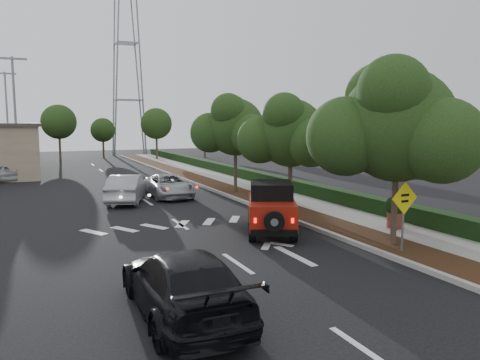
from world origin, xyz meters
TOP-DOWN VIEW (x-y plane):
  - ground at (0.00, 0.00)m, footprint 120.00×120.00m
  - curb at (4.60, 12.00)m, footprint 0.20×70.00m
  - planting_strip at (5.60, 12.00)m, footprint 1.80×70.00m
  - sidewalk at (7.50, 12.00)m, footprint 2.00×70.00m
  - hedge at (8.90, 12.00)m, footprint 0.80×70.00m
  - transmission_tower at (6.00, 48.00)m, footprint 7.00×4.00m
  - street_tree_near at (5.60, -0.50)m, footprint 3.80×3.80m
  - street_tree_mid at (5.60, 6.50)m, footprint 3.20×3.20m
  - street_tree_far at (5.60, 13.00)m, footprint 3.40×3.40m
  - light_pole_a at (-6.50, 26.00)m, footprint 2.00×0.22m
  - light_pole_b at (-7.50, 38.00)m, footprint 2.00×0.22m
  - red_jeep at (2.79, 3.11)m, footprint 3.04×4.02m
  - silver_suv_ahead at (1.55, 13.25)m, footprint 2.24×4.69m
  - black_suv_oncoming at (-2.64, -3.01)m, footprint 2.14×5.10m
  - silver_sedan_oncoming at (-1.00, 12.41)m, footprint 3.01×4.80m
  - parked_suv at (-7.21, 24.50)m, footprint 4.07×2.54m
  - speed_hump_sign at (5.29, -1.27)m, footprint 1.07×0.10m
  - terracotta_planter at (7.40, 1.42)m, footprint 0.76×0.76m

SIDE VIEW (x-z plane):
  - ground at x=0.00m, z-range 0.00..0.00m
  - transmission_tower at x=6.00m, z-range -14.00..14.00m
  - street_tree_near at x=5.60m, z-range -2.96..2.96m
  - street_tree_mid at x=5.60m, z-range -2.66..2.66m
  - street_tree_far at x=5.60m, z-range -2.81..2.81m
  - light_pole_a at x=-6.50m, z-range -4.50..4.50m
  - light_pole_b at x=-7.50m, z-range -4.50..4.50m
  - planting_strip at x=5.60m, z-range 0.00..0.12m
  - sidewalk at x=7.50m, z-range 0.00..0.12m
  - curb at x=4.60m, z-range 0.00..0.15m
  - hedge at x=8.90m, z-range 0.00..0.80m
  - silver_suv_ahead at x=1.55m, z-range 0.00..1.29m
  - parked_suv at x=-7.21m, z-range 0.00..1.29m
  - black_suv_oncoming at x=-2.64m, z-range 0.00..1.47m
  - silver_sedan_oncoming at x=-1.00m, z-range 0.00..1.49m
  - terracotta_planter at x=7.40m, z-range 0.23..1.56m
  - red_jeep at x=2.79m, z-range 0.02..1.98m
  - speed_hump_sign at x=5.29m, z-range 0.44..2.70m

